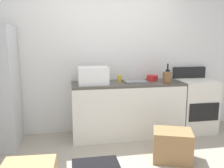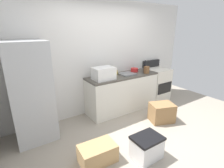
% 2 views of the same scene
% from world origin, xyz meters
% --- Properties ---
extents(ground_plane, '(6.00, 6.00, 0.00)m').
position_xyz_m(ground_plane, '(0.00, 0.00, 0.00)').
color(ground_plane, '#9E9384').
extents(wall_back, '(5.00, 0.10, 2.60)m').
position_xyz_m(wall_back, '(0.00, 1.55, 1.30)').
color(wall_back, silver).
rests_on(wall_back, ground_plane).
extents(kitchen_counter, '(1.80, 0.60, 0.90)m').
position_xyz_m(kitchen_counter, '(0.30, 1.20, 0.45)').
color(kitchen_counter, silver).
rests_on(kitchen_counter, ground_plane).
extents(refrigerator, '(0.68, 0.66, 1.79)m').
position_xyz_m(refrigerator, '(-1.75, 1.15, 0.89)').
color(refrigerator, silver).
rests_on(refrigerator, ground_plane).
extents(stove_oven, '(0.60, 0.61, 1.10)m').
position_xyz_m(stove_oven, '(1.52, 1.21, 0.47)').
color(stove_oven, silver).
rests_on(stove_oven, ground_plane).
extents(microwave, '(0.46, 0.34, 0.27)m').
position_xyz_m(microwave, '(-0.26, 1.14, 1.04)').
color(microwave, white).
rests_on(microwave, kitchen_counter).
extents(sink_basin, '(0.36, 0.32, 0.03)m').
position_xyz_m(sink_basin, '(0.42, 1.18, 0.92)').
color(sink_basin, slate).
rests_on(sink_basin, kitchen_counter).
extents(wine_bottle, '(0.07, 0.07, 0.30)m').
position_xyz_m(wine_bottle, '(0.96, 1.14, 1.01)').
color(wine_bottle, black).
rests_on(wine_bottle, kitchen_counter).
extents(coffee_mug, '(0.08, 0.08, 0.10)m').
position_xyz_m(coffee_mug, '(0.20, 1.34, 0.95)').
color(coffee_mug, gold).
rests_on(coffee_mug, kitchen_counter).
extents(knife_block, '(0.10, 0.10, 0.18)m').
position_xyz_m(knife_block, '(0.89, 1.00, 0.99)').
color(knife_block, brown).
rests_on(knife_block, kitchen_counter).
extents(mixing_bowl, '(0.19, 0.19, 0.09)m').
position_xyz_m(mixing_bowl, '(0.76, 1.31, 0.95)').
color(mixing_bowl, red).
rests_on(mixing_bowl, kitchen_counter).
extents(cardboard_box_large, '(0.59, 0.52, 0.41)m').
position_xyz_m(cardboard_box_large, '(0.68, 0.24, 0.20)').
color(cardboard_box_large, olive).
rests_on(cardboard_box_large, ground_plane).
extents(cardboard_box_medium, '(0.57, 0.39, 0.28)m').
position_xyz_m(cardboard_box_medium, '(-1.09, -0.05, 0.14)').
color(cardboard_box_medium, tan).
rests_on(cardboard_box_medium, ground_plane).
extents(storage_bin, '(0.46, 0.36, 0.38)m').
position_xyz_m(storage_bin, '(-0.40, -0.40, 0.19)').
color(storage_bin, silver).
rests_on(storage_bin, ground_plane).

